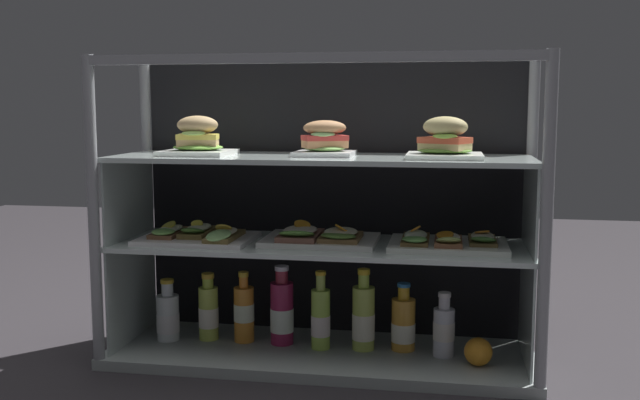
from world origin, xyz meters
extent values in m
cube|color=#2E2B2E|center=(0.00, 0.00, -0.01)|extent=(6.00, 6.00, 0.02)
cube|color=#9DA7A3|center=(0.00, 0.00, 0.02)|extent=(1.27, 0.42, 0.03)
cylinder|color=gray|center=(-0.62, -0.19, 0.45)|extent=(0.03, 0.03, 0.90)
cylinder|color=gray|center=(0.62, -0.19, 0.45)|extent=(0.03, 0.03, 0.90)
cylinder|color=gray|center=(-0.62, 0.19, 0.45)|extent=(0.03, 0.03, 0.90)
cylinder|color=gray|center=(0.62, 0.19, 0.45)|extent=(0.03, 0.03, 0.90)
cube|color=gray|center=(0.00, -0.19, 0.89)|extent=(1.24, 0.03, 0.03)
cube|color=black|center=(0.00, 0.20, 0.47)|extent=(1.20, 0.01, 0.87)
cube|color=silver|center=(-0.60, 0.00, 0.19)|extent=(0.01, 0.35, 0.31)
cube|color=silver|center=(0.60, 0.00, 0.19)|extent=(0.01, 0.35, 0.31)
cube|color=silver|center=(0.00, 0.00, 0.35)|extent=(1.22, 0.37, 0.01)
cube|color=silver|center=(-0.60, 0.00, 0.48)|extent=(0.01, 0.35, 0.24)
cube|color=silver|center=(0.60, 0.00, 0.48)|extent=(0.01, 0.35, 0.24)
cube|color=silver|center=(0.00, 0.00, 0.61)|extent=(1.22, 0.37, 0.01)
cube|color=white|center=(-0.37, -0.02, 0.62)|extent=(0.20, 0.20, 0.01)
ellipsoid|color=#6AA73D|center=(-0.37, -0.02, 0.64)|extent=(0.15, 0.13, 0.02)
cube|color=tan|center=(-0.37, -0.02, 0.65)|extent=(0.13, 0.10, 0.02)
cube|color=#E6CE52|center=(-0.37, -0.02, 0.67)|extent=(0.13, 0.10, 0.02)
ellipsoid|color=#9BC65D|center=(-0.37, -0.05, 0.68)|extent=(0.07, 0.04, 0.02)
ellipsoid|color=tan|center=(-0.37, -0.02, 0.70)|extent=(0.13, 0.10, 0.05)
cube|color=white|center=(0.01, 0.01, 0.62)|extent=(0.17, 0.17, 0.01)
ellipsoid|color=#7CBA5A|center=(0.01, 0.01, 0.64)|extent=(0.12, 0.10, 0.02)
cube|color=tan|center=(0.01, 0.01, 0.65)|extent=(0.14, 0.12, 0.02)
cube|color=#C0362F|center=(0.01, 0.01, 0.67)|extent=(0.15, 0.12, 0.02)
ellipsoid|color=#91C973|center=(0.01, -0.02, 0.68)|extent=(0.08, 0.06, 0.02)
ellipsoid|color=#AF7D50|center=(0.01, 0.01, 0.70)|extent=(0.15, 0.12, 0.04)
cube|color=white|center=(0.36, -0.03, 0.62)|extent=(0.21, 0.21, 0.01)
ellipsoid|color=#56872F|center=(0.36, -0.03, 0.64)|extent=(0.15, 0.13, 0.02)
cube|color=#CDBB78|center=(0.36, -0.03, 0.65)|extent=(0.15, 0.13, 0.02)
cube|color=#C0492D|center=(0.36, -0.03, 0.67)|extent=(0.16, 0.14, 0.02)
ellipsoid|color=#8FC947|center=(0.36, -0.06, 0.68)|extent=(0.08, 0.06, 0.02)
ellipsoid|color=tan|center=(0.36, -0.03, 0.70)|extent=(0.16, 0.14, 0.06)
cube|color=white|center=(-0.37, -0.03, 0.36)|extent=(0.33, 0.24, 0.01)
cube|color=brown|center=(-0.46, -0.01, 0.38)|extent=(0.08, 0.18, 0.01)
ellipsoid|color=#7FC25B|center=(-0.46, -0.07, 0.39)|extent=(0.09, 0.10, 0.02)
ellipsoid|color=#E6F2C6|center=(-0.46, -0.01, 0.39)|extent=(0.07, 0.14, 0.01)
cylinder|color=yellow|center=(-0.47, -0.01, 0.40)|extent=(0.06, 0.06, 0.02)
cube|color=brown|center=(-0.38, 0.00, 0.38)|extent=(0.08, 0.17, 0.02)
ellipsoid|color=#4F8432|center=(-0.38, -0.05, 0.39)|extent=(0.07, 0.09, 0.04)
ellipsoid|color=#E7F1C1|center=(-0.38, 0.00, 0.39)|extent=(0.07, 0.14, 0.01)
cylinder|color=yellow|center=(-0.38, 0.01, 0.40)|extent=(0.04, 0.04, 0.02)
cube|color=brown|center=(-0.28, -0.04, 0.38)|extent=(0.08, 0.19, 0.01)
ellipsoid|color=#8BC16E|center=(-0.28, -0.10, 0.39)|extent=(0.08, 0.10, 0.03)
ellipsoid|color=#EDEBC5|center=(-0.28, -0.04, 0.39)|extent=(0.07, 0.15, 0.01)
cylinder|color=yellow|center=(-0.29, -0.03, 0.40)|extent=(0.05, 0.05, 0.03)
cube|color=white|center=(0.00, 0.01, 0.36)|extent=(0.33, 0.24, 0.02)
cube|color=brown|center=(-0.06, -0.01, 0.38)|extent=(0.12, 0.18, 0.02)
ellipsoid|color=#5D993D|center=(-0.06, -0.06, 0.39)|extent=(0.11, 0.10, 0.04)
ellipsoid|color=white|center=(-0.06, -0.01, 0.40)|extent=(0.10, 0.15, 0.02)
cylinder|color=orange|center=(-0.05, 0.01, 0.41)|extent=(0.07, 0.07, 0.02)
cube|color=brown|center=(0.06, -0.01, 0.38)|extent=(0.12, 0.16, 0.01)
ellipsoid|color=#578234|center=(0.06, -0.06, 0.39)|extent=(0.12, 0.10, 0.02)
ellipsoid|color=#EEE8BF|center=(0.06, -0.01, 0.40)|extent=(0.10, 0.13, 0.02)
cylinder|color=orange|center=(0.07, -0.03, 0.41)|extent=(0.05, 0.06, 0.03)
cube|color=white|center=(0.37, 0.00, 0.36)|extent=(0.33, 0.24, 0.02)
cube|color=brown|center=(0.28, 0.00, 0.38)|extent=(0.08, 0.19, 0.01)
ellipsoid|color=#69AF51|center=(0.28, -0.06, 0.39)|extent=(0.09, 0.11, 0.02)
ellipsoid|color=#DFEFC9|center=(0.28, 0.00, 0.39)|extent=(0.07, 0.15, 0.02)
cylinder|color=orange|center=(0.28, 0.02, 0.40)|extent=(0.05, 0.05, 0.03)
cube|color=brown|center=(0.37, -0.02, 0.38)|extent=(0.08, 0.16, 0.01)
ellipsoid|color=#A6BD61|center=(0.37, -0.07, 0.39)|extent=(0.08, 0.09, 0.04)
ellipsoid|color=silver|center=(0.37, -0.02, 0.39)|extent=(0.07, 0.13, 0.01)
cylinder|color=orange|center=(0.36, -0.04, 0.40)|extent=(0.06, 0.06, 0.01)
cube|color=brown|center=(0.47, 0.02, 0.38)|extent=(0.08, 0.17, 0.01)
ellipsoid|color=#4F8B3C|center=(0.47, -0.03, 0.39)|extent=(0.08, 0.10, 0.04)
ellipsoid|color=silver|center=(0.47, 0.02, 0.39)|extent=(0.07, 0.13, 0.02)
cylinder|color=orange|center=(0.47, 0.02, 0.40)|extent=(0.06, 0.06, 0.02)
cylinder|color=white|center=(-0.49, 0.01, 0.10)|extent=(0.07, 0.07, 0.14)
cylinder|color=silver|center=(-0.49, 0.01, 0.09)|extent=(0.07, 0.07, 0.06)
cylinder|color=white|center=(-0.49, 0.01, 0.19)|extent=(0.04, 0.04, 0.04)
cylinder|color=gold|center=(-0.49, 0.01, 0.22)|extent=(0.04, 0.04, 0.01)
cylinder|color=#C1D754|center=(-0.36, 0.04, 0.11)|extent=(0.06, 0.06, 0.17)
cylinder|color=white|center=(-0.36, 0.04, 0.10)|extent=(0.06, 0.06, 0.06)
cylinder|color=#B7D543|center=(-0.36, 0.04, 0.21)|extent=(0.03, 0.03, 0.03)
cylinder|color=gold|center=(-0.36, 0.04, 0.24)|extent=(0.04, 0.04, 0.02)
cylinder|color=orange|center=(-0.25, 0.04, 0.12)|extent=(0.06, 0.06, 0.17)
cylinder|color=#E3EDCC|center=(-0.25, 0.04, 0.12)|extent=(0.06, 0.06, 0.05)
cylinder|color=orange|center=(-0.25, 0.04, 0.22)|extent=(0.03, 0.03, 0.03)
cylinder|color=gold|center=(-0.25, 0.04, 0.25)|extent=(0.03, 0.03, 0.01)
cylinder|color=#951F4A|center=(-0.13, 0.04, 0.13)|extent=(0.07, 0.07, 0.19)
cylinder|color=white|center=(-0.13, 0.04, 0.11)|extent=(0.07, 0.07, 0.07)
cylinder|color=maroon|center=(-0.13, 0.04, 0.24)|extent=(0.04, 0.04, 0.04)
cylinder|color=silver|center=(-0.13, 0.04, 0.27)|extent=(0.04, 0.04, 0.01)
cylinder|color=#AED950|center=(0.00, 0.01, 0.12)|extent=(0.06, 0.06, 0.18)
cylinder|color=silver|center=(0.00, 0.01, 0.10)|extent=(0.06, 0.06, 0.06)
cylinder|color=#AECA55|center=(0.00, 0.01, 0.24)|extent=(0.03, 0.03, 0.05)
cylinder|color=gold|center=(0.00, 0.01, 0.26)|extent=(0.03, 0.03, 0.01)
cylinder|color=#B8CF56|center=(0.13, 0.03, 0.13)|extent=(0.07, 0.07, 0.19)
cylinder|color=#EBE8CD|center=(0.13, 0.03, 0.10)|extent=(0.07, 0.07, 0.08)
cylinder|color=#B0D34A|center=(0.13, 0.03, 0.24)|extent=(0.03, 0.03, 0.04)
cylinder|color=gold|center=(0.13, 0.03, 0.27)|extent=(0.04, 0.04, 0.02)
cylinder|color=gold|center=(0.25, 0.04, 0.11)|extent=(0.07, 0.07, 0.16)
cylinder|color=white|center=(0.25, 0.04, 0.09)|extent=(0.07, 0.07, 0.06)
cylinder|color=gold|center=(0.25, 0.04, 0.21)|extent=(0.03, 0.03, 0.04)
cylinder|color=#2870B1|center=(0.25, 0.04, 0.23)|extent=(0.04, 0.04, 0.01)
cylinder|color=silver|center=(0.37, 0.01, 0.10)|extent=(0.06, 0.06, 0.14)
cylinder|color=silver|center=(0.37, 0.01, 0.11)|extent=(0.06, 0.06, 0.05)
cylinder|color=white|center=(0.37, 0.01, 0.19)|extent=(0.03, 0.03, 0.04)
cylinder|color=silver|center=(0.37, 0.01, 0.22)|extent=(0.04, 0.04, 0.01)
sphere|color=orange|center=(0.46, -0.06, 0.07)|extent=(0.08, 0.08, 0.08)
camera|label=1|loc=(0.37, -2.10, 0.76)|focal=41.08mm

